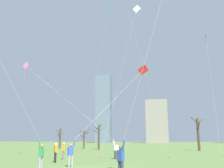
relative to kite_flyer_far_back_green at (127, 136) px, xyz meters
name	(u,v)px	position (x,y,z in m)	size (l,w,h in m)	color
kite_flyer_far_back_green	(127,136)	(0.00, 0.00, 0.00)	(3.89, 3.87, 11.35)	#33384C
kite_flyer_midfield_right_pink	(100,135)	(-5.30, 12.87, 0.31)	(12.40, 1.19, 11.33)	black
kite_flyer_foreground_right_yellow	(28,128)	(-6.11, 0.78, 0.51)	(2.10, 13.28, 16.23)	gray
kite_flyer_midfield_left_red	(84,138)	(-4.33, 5.63, -0.04)	(5.38, 6.14, 8.87)	gray
bystander_strolling_midfield	(64,150)	(-8.46, 10.96, -1.17)	(0.31, 0.48, 1.62)	#726656
bystander_far_off_by_trees	(56,152)	(-7.69, 7.71, -1.17)	(0.37, 0.41, 1.62)	black
distant_kite_low_near_trees_teal	(104,34)	(-11.78, 36.38, 22.22)	(3.69, 5.36, 30.32)	teal
distant_kite_drifting_left_blue	(208,50)	(7.28, 23.68, 12.34)	(0.26, 5.45, 17.16)	blue
distant_kite_drifting_right_white	(134,20)	(-2.18, 17.09, 14.94)	(4.80, 2.16, 19.14)	white
bare_tree_left_of_center	(84,138)	(-17.17, 39.86, 0.15)	(2.65, 1.66, 4.33)	#4C3828
bare_tree_center	(198,133)	(6.02, 34.52, 0.99)	(2.37, 3.26, 5.82)	#423326
bare_tree_right_of_center	(99,136)	(-12.67, 36.08, 0.59)	(1.43, 3.14, 5.05)	#423326
bare_tree_rightmost	(60,137)	(-22.83, 39.77, 0.30)	(1.84, 3.44, 4.36)	#4C3828
skyline_mid_tower_left	(157,121)	(-7.93, 130.03, 9.71)	(11.88, 8.29, 23.58)	gray
skyline_mid_tower_right	(104,109)	(-39.32, 131.12, 17.88)	(8.99, 5.35, 39.92)	slate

